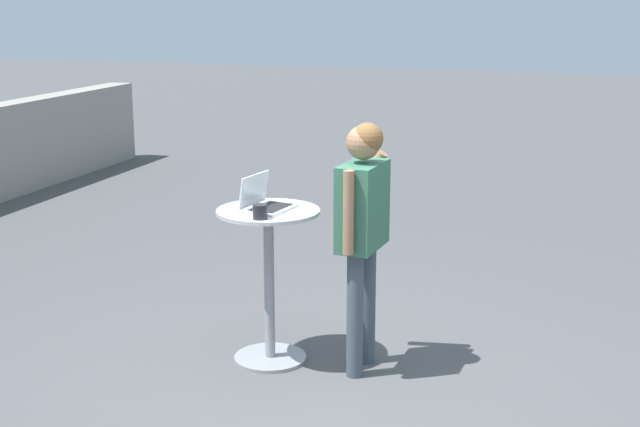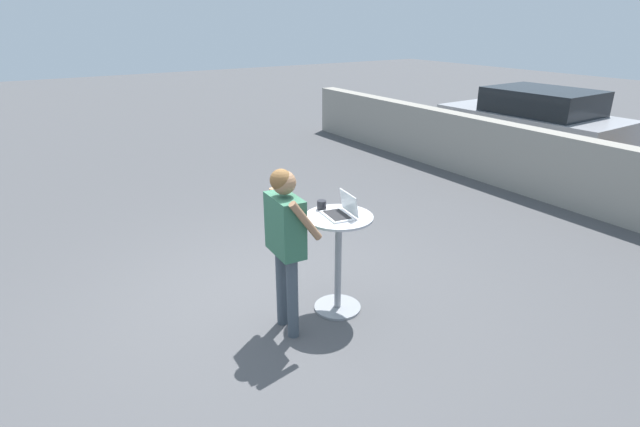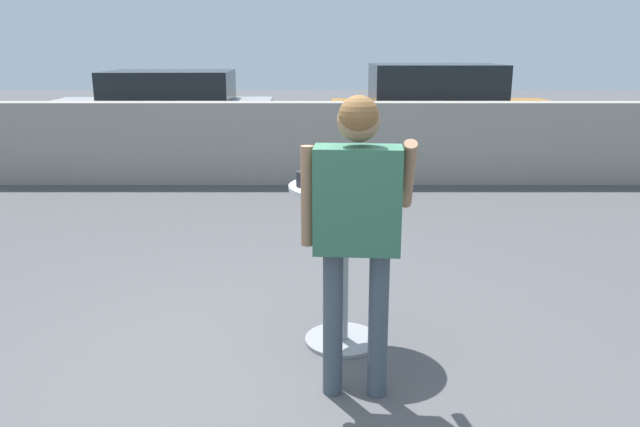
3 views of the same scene
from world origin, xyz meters
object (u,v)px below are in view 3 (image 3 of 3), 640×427
at_px(cafe_table, 346,247).
at_px(standing_person, 360,211).
at_px(parked_car_further_down, 167,112).
at_px(laptop, 348,176).
at_px(coffee_mug, 307,179).
at_px(parked_car_near_street, 445,111).

distance_m(cafe_table, standing_person, 0.76).
bearing_deg(parked_car_further_down, cafe_table, -68.20).
bearing_deg(cafe_table, laptop, 74.04).
xyz_separation_m(coffee_mug, standing_person, (0.29, -0.59, -0.04)).
height_order(cafe_table, coffee_mug, coffee_mug).
bearing_deg(parked_car_near_street, laptop, -105.50).
bearing_deg(parked_car_near_street, parked_car_further_down, 176.38).
xyz_separation_m(coffee_mug, parked_car_further_down, (-2.67, 7.34, -0.34)).
distance_m(cafe_table, coffee_mug, 0.52).
bearing_deg(coffee_mug, parked_car_near_street, 72.73).
bearing_deg(standing_person, cafe_table, 94.01).
distance_m(parked_car_near_street, parked_car_further_down, 4.87).
relative_size(laptop, coffee_mug, 2.93).
distance_m(standing_person, parked_car_near_street, 7.87).
bearing_deg(parked_car_further_down, standing_person, -69.52).
height_order(cafe_table, standing_person, standing_person).
relative_size(coffee_mug, parked_car_near_street, 0.03).
distance_m(standing_person, parked_car_further_down, 8.48).
height_order(laptop, parked_car_further_down, parked_car_further_down).
distance_m(cafe_table, parked_car_further_down, 7.87).
distance_m(laptop, coffee_mug, 0.26).
bearing_deg(laptop, cafe_table, -105.96).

